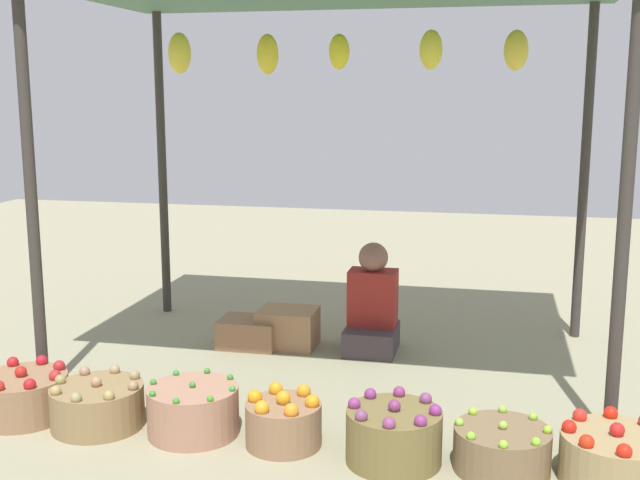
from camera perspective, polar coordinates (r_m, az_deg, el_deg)
name	(u,v)px	position (r m, az deg, el deg)	size (l,w,h in m)	color
ground_plane	(337,361)	(5.51, 1.22, -8.73)	(14.00, 14.00, 0.00)	gray
market_stall_structure	(338,18)	(5.22, 1.31, 15.70)	(3.60, 2.20, 2.49)	#38332D
vendor_person	(372,310)	(5.67, 3.78, -5.02)	(0.36, 0.44, 0.78)	#43383E
basket_red_apples	(23,396)	(4.88, -20.61, -10.44)	(0.51, 0.51, 0.30)	#916C4C
basket_potatoes	(98,405)	(4.63, -15.72, -11.38)	(0.51, 0.51, 0.29)	olive
basket_green_chilies	(193,410)	(4.43, -9.11, -12.00)	(0.49, 0.49, 0.30)	#A7765D
basket_oranges	(283,422)	(4.25, -2.65, -12.97)	(0.40, 0.40, 0.30)	#8F6B4D
basket_purple_onions	(394,435)	(4.08, 5.34, -13.81)	(0.48, 0.48, 0.33)	brown
basket_limes	(502,449)	(4.10, 12.96, -14.43)	(0.47, 0.47, 0.25)	brown
basket_red_tomatoes	(615,458)	(4.12, 20.47, -14.46)	(0.52, 0.52, 0.30)	#9E8759
wooden_crate_near_vendor	(288,328)	(5.79, -2.33, -6.32)	(0.41, 0.34, 0.27)	#A27853
wooden_crate_stacked_rear	(249,332)	(5.81, -5.10, -6.64)	(0.42, 0.32, 0.21)	#936A4A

